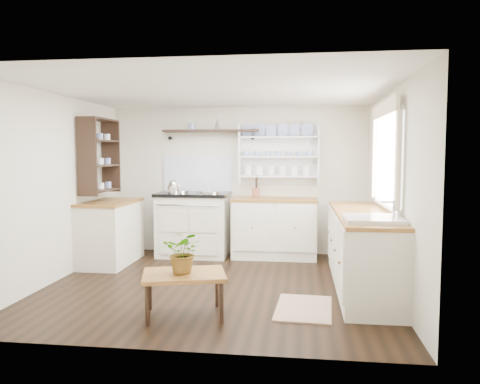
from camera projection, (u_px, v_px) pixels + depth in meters
The scene contains 19 objects.
floor at pixel (217, 285), 5.60m from camera, with size 4.00×3.80×0.01m, color black.
wall_back at pixel (238, 180), 7.38m from camera, with size 4.00×0.02×2.30m, color beige.
wall_right at pixel (392, 191), 5.25m from camera, with size 0.02×3.80×2.30m, color beige.
wall_left at pixel (57, 188), 5.76m from camera, with size 0.02×3.80×2.30m, color beige.
ceiling at pixel (216, 90), 5.41m from camera, with size 4.00×3.80×0.01m, color white.
window at pixel (386, 154), 5.37m from camera, with size 0.08×1.55×1.22m.
aga_cooker at pixel (194, 224), 7.19m from camera, with size 1.09×0.76×1.01m.
back_cabinets at pixel (274, 227), 7.07m from camera, with size 1.27×0.63×0.90m.
right_cabinets at pixel (362, 249), 5.44m from camera, with size 0.62×2.43×0.90m.
belfast_sink at pixel (373, 231), 4.67m from camera, with size 0.55×0.60×0.45m.
left_cabinets at pixel (111, 232), 6.67m from camera, with size 0.62×1.13×0.90m.
plate_rack at pixel (279, 154), 7.23m from camera, with size 1.20×0.22×0.90m.
high_shelf at pixel (211, 132), 7.25m from camera, with size 1.50×0.29×0.16m.
left_shelving at pixel (99, 155), 6.59m from camera, with size 0.28×0.80×1.05m, color black.
kettle at pixel (173, 188), 7.06m from camera, with size 0.19×0.19×0.23m, color silver, non-canonical shape.
utensil_crock at pixel (256, 192), 7.14m from camera, with size 0.12×0.12×0.14m, color #954D36.
center_table at pixel (184, 278), 4.50m from camera, with size 0.90×0.74×0.42m.
potted_plant at pixel (184, 252), 4.48m from camera, with size 0.37×0.32×0.41m, color #3F7233.
floor_rug at pixel (304, 308), 4.73m from camera, with size 0.55×0.85×0.02m, color #906C53.
Camera 1 is at (0.97, -5.41, 1.57)m, focal length 35.00 mm.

